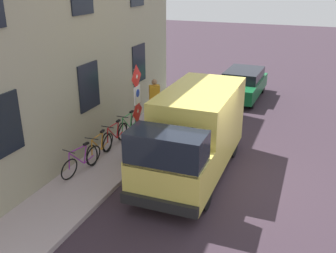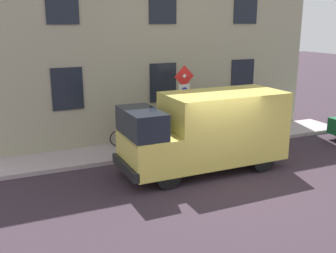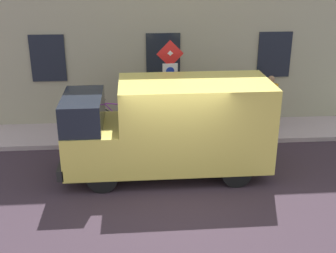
# 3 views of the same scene
# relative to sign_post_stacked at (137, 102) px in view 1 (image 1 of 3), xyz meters

# --- Properties ---
(ground_plane) EXTENTS (80.00, 80.00, 0.00)m
(ground_plane) POSITION_rel_sign_post_stacked_xyz_m (-2.65, 0.09, -2.01)
(ground_plane) COLOR #332730
(sidewalk_slab) EXTENTS (1.87, 15.36, 0.14)m
(sidewalk_slab) POSITION_rel_sign_post_stacked_xyz_m (0.73, 0.09, -1.94)
(sidewalk_slab) COLOR #A9979A
(sidewalk_slab) RESTS_ON ground_plane
(building_facade) EXTENTS (0.75, 13.36, 7.38)m
(building_facade) POSITION_rel_sign_post_stacked_xyz_m (2.01, 0.09, 1.68)
(building_facade) COLOR #9D987E
(building_facade) RESTS_ON ground_plane
(sign_post_stacked) EXTENTS (0.16, 0.56, 2.93)m
(sign_post_stacked) POSITION_rel_sign_post_stacked_xyz_m (0.00, 0.00, 0.00)
(sign_post_stacked) COLOR #474C47
(sign_post_stacked) RESTS_ON sidewalk_slab
(delivery_van) EXTENTS (2.04, 5.35, 2.50)m
(delivery_van) POSITION_rel_sign_post_stacked_xyz_m (-1.90, 0.12, -0.68)
(delivery_van) COLOR #DBC755
(delivery_van) RESTS_ON ground_plane
(parked_hatchback) EXTENTS (1.84, 4.04, 1.38)m
(parked_hatchback) POSITION_rel_sign_post_stacked_xyz_m (-1.75, -8.14, -1.28)
(parked_hatchback) COLOR #145C2F
(parked_hatchback) RESTS_ON ground_plane
(bicycle_green) EXTENTS (0.46, 1.71, 0.89)m
(bicycle_green) POSITION_rel_sign_post_stacked_xyz_m (1.11, -1.51, -1.50)
(bicycle_green) COLOR black
(bicycle_green) RESTS_ON sidewalk_slab
(bicycle_red) EXTENTS (0.46, 1.71, 0.89)m
(bicycle_red) POSITION_rel_sign_post_stacked_xyz_m (1.11, -0.48, -1.50)
(bicycle_red) COLOR black
(bicycle_red) RESTS_ON sidewalk_slab
(bicycle_orange) EXTENTS (0.46, 1.72, 0.89)m
(bicycle_orange) POSITION_rel_sign_post_stacked_xyz_m (1.11, 0.55, -1.50)
(bicycle_orange) COLOR black
(bicycle_orange) RESTS_ON sidewalk_slab
(bicycle_purple) EXTENTS (0.49, 1.71, 0.89)m
(bicycle_purple) POSITION_rel_sign_post_stacked_xyz_m (1.11, 1.59, -1.50)
(bicycle_purple) COLOR black
(bicycle_purple) RESTS_ON sidewalk_slab
(pedestrian) EXTENTS (0.48, 0.44, 1.72)m
(pedestrian) POSITION_rel_sign_post_stacked_xyz_m (0.86, -3.30, -0.94)
(pedestrian) COLOR #262B47
(pedestrian) RESTS_ON sidewalk_slab
(litter_bin) EXTENTS (0.44, 0.44, 0.90)m
(litter_bin) POSITION_rel_sign_post_stacked_xyz_m (0.15, 0.11, -1.42)
(litter_bin) COLOR #2D5133
(litter_bin) RESTS_ON sidewalk_slab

